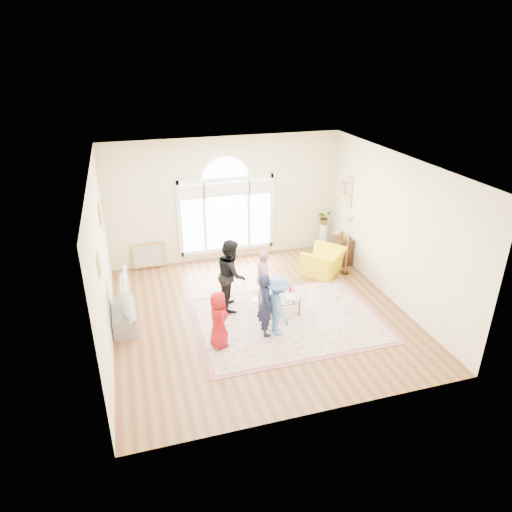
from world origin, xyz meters
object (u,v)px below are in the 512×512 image
object	(u,v)px
television	(122,294)
area_rug	(288,320)
coffee_table	(279,297)
armchair	(324,262)
tv_console	(125,318)

from	to	relation	value
television	area_rug	bearing A→B (deg)	-12.69
coffee_table	armchair	world-z (taller)	armchair
area_rug	television	bearing A→B (deg)	167.31
television	coffee_table	xyz separation A→B (m)	(3.14, -0.39, -0.36)
television	armchair	xyz separation A→B (m)	(4.81, 1.06, -0.44)
tv_console	area_rug	bearing A→B (deg)	-12.66
coffee_table	area_rug	bearing A→B (deg)	-69.88
television	coffee_table	distance (m)	3.18
area_rug	armchair	size ratio (longest dim) A/B	3.63
television	armchair	bearing A→B (deg)	12.47
tv_console	coffee_table	world-z (taller)	coffee_table
area_rug	tv_console	bearing A→B (deg)	167.34
area_rug	coffee_table	size ratio (longest dim) A/B	2.87
area_rug	coffee_table	distance (m)	0.53
area_rug	tv_console	size ratio (longest dim) A/B	3.60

